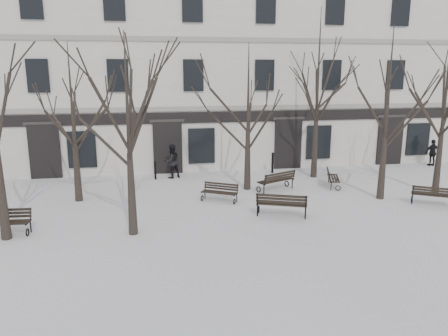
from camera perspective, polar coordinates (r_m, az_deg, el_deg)
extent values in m
plane|color=silver|center=(17.82, 5.56, -6.05)|extent=(100.00, 100.00, 0.00)
cube|color=silver|center=(29.58, -1.19, 12.35)|extent=(40.00, 10.00, 11.00)
cube|color=gray|center=(24.72, 0.69, 7.84)|extent=(40.00, 0.12, 0.25)
cube|color=gray|center=(24.67, 0.72, 16.44)|extent=(40.00, 0.12, 0.25)
cube|color=black|center=(24.76, 0.70, 6.69)|extent=(40.00, 0.10, 0.60)
cube|color=black|center=(25.09, -22.35, 2.00)|extent=(1.60, 0.22, 2.90)
cube|color=#2D2B28|center=(24.84, -22.67, 5.38)|extent=(1.90, 0.08, 0.18)
cube|color=black|center=(24.76, -18.06, 2.32)|extent=(1.50, 0.14, 2.00)
cube|color=black|center=(24.55, -7.36, 2.64)|extent=(1.60, 0.22, 2.90)
cube|color=#2D2B28|center=(24.29, -7.46, 6.11)|extent=(1.90, 0.08, 0.18)
cube|color=black|center=(24.72, -2.96, 2.92)|extent=(1.50, 0.14, 2.00)
cube|color=black|center=(25.85, 8.34, 3.12)|extent=(1.60, 0.22, 2.90)
cube|color=#2D2B28|center=(25.61, 8.48, 6.42)|extent=(1.90, 0.08, 0.18)
cube|color=black|center=(26.52, 12.24, 3.32)|extent=(1.50, 0.14, 2.00)
cube|color=black|center=(28.58, 20.82, 3.34)|extent=(1.60, 0.22, 2.90)
cube|color=#2D2B28|center=(28.36, 21.10, 6.32)|extent=(1.90, 0.08, 0.18)
cube|color=black|center=(29.60, 23.98, 3.47)|extent=(1.50, 0.14, 2.00)
cube|color=black|center=(24.73, -23.14, 11.02)|extent=(1.10, 0.14, 1.70)
cube|color=black|center=(24.95, -23.90, 19.28)|extent=(1.10, 0.14, 1.70)
cube|color=black|center=(24.19, -13.68, 11.65)|extent=(1.10, 0.14, 1.70)
cube|color=black|center=(24.41, -14.15, 20.12)|extent=(1.10, 0.14, 1.70)
cube|color=black|center=(24.30, -4.02, 11.98)|extent=(1.10, 0.14, 1.70)
cube|color=black|center=(24.52, -4.16, 20.42)|extent=(1.10, 0.14, 1.70)
cube|color=black|center=(25.06, 5.31, 11.98)|extent=(1.10, 0.14, 1.70)
cube|color=black|center=(25.27, 5.49, 20.17)|extent=(1.10, 0.14, 1.70)
cube|color=black|center=(26.41, 13.88, 11.71)|extent=(1.10, 0.14, 1.70)
cube|color=black|center=(26.61, 14.32, 19.47)|extent=(1.10, 0.14, 1.70)
cube|color=black|center=(28.27, 21.45, 11.26)|extent=(1.10, 0.14, 1.70)
cube|color=black|center=(28.45, 22.07, 18.50)|extent=(1.10, 0.14, 1.70)
cone|color=black|center=(16.55, -27.08, -2.67)|extent=(0.34, 0.34, 3.46)
cone|color=black|center=(15.61, -11.97, -3.39)|extent=(0.34, 0.34, 2.93)
cone|color=black|center=(20.71, 20.02, 0.46)|extent=(0.34, 0.34, 3.18)
cone|color=black|center=(22.51, 26.20, 0.78)|extent=(0.34, 0.34, 3.12)
cone|color=black|center=(20.24, -18.67, -0.14)|extent=(0.34, 0.34, 2.88)
cone|color=black|center=(21.05, 3.09, 1.06)|extent=(0.34, 0.34, 2.92)
cone|color=black|center=(23.89, 11.80, 3.16)|extent=(0.34, 0.34, 3.70)
torus|color=black|center=(16.97, -24.29, -7.66)|extent=(0.07, 0.29, 0.29)
cylinder|color=black|center=(17.26, -23.94, -6.98)|extent=(0.05, 0.05, 0.45)
cube|color=black|center=(17.03, -24.19, -6.47)|extent=(0.10, 0.55, 0.05)
cube|color=black|center=(17.12, -27.14, -6.59)|extent=(1.80, 0.24, 0.04)
cube|color=black|center=(17.25, -26.97, -6.44)|extent=(1.80, 0.24, 0.04)
cube|color=black|center=(17.37, -26.81, -6.29)|extent=(1.80, 0.24, 0.04)
cube|color=black|center=(17.49, -26.64, -6.14)|extent=(1.80, 0.24, 0.04)
cube|color=black|center=(17.49, -26.64, -5.70)|extent=(1.80, 0.19, 0.09)
cube|color=black|center=(17.47, -26.65, -5.30)|extent=(1.80, 0.19, 0.09)
cube|color=black|center=(17.46, -26.67, -4.90)|extent=(1.80, 0.19, 0.09)
cylinder|color=black|center=(17.20, -23.98, -5.56)|extent=(0.05, 0.15, 0.50)
torus|color=black|center=(17.80, 10.60, -5.71)|extent=(0.17, 0.32, 0.32)
cylinder|color=black|center=(17.39, 10.58, -5.83)|extent=(0.06, 0.06, 0.50)
cube|color=black|center=(17.50, 10.63, -4.85)|extent=(0.28, 0.59, 0.06)
torus|color=black|center=(17.91, 4.55, -5.41)|extent=(0.17, 0.32, 0.32)
cylinder|color=black|center=(17.50, 4.39, -5.52)|extent=(0.06, 0.06, 0.50)
cube|color=black|center=(17.61, 4.49, -4.55)|extent=(0.28, 0.59, 0.06)
cube|color=black|center=(17.76, 7.61, -4.41)|extent=(1.89, 0.83, 0.04)
cube|color=black|center=(17.61, 7.57, -4.56)|extent=(1.89, 0.83, 0.04)
cube|color=black|center=(17.46, 7.54, -4.70)|extent=(1.89, 0.83, 0.04)
cube|color=black|center=(17.32, 7.50, -4.86)|extent=(1.89, 0.83, 0.04)
cube|color=black|center=(17.23, 7.50, -4.45)|extent=(1.86, 0.77, 0.10)
cube|color=black|center=(17.17, 7.51, -4.05)|extent=(1.86, 0.77, 0.10)
cube|color=black|center=(17.11, 7.52, -3.64)|extent=(1.86, 0.77, 0.10)
cylinder|color=black|center=(17.16, 10.64, -4.44)|extent=(0.10, 0.16, 0.55)
cylinder|color=black|center=(17.27, 4.38, -4.13)|extent=(0.10, 0.16, 0.55)
torus|color=black|center=(21.02, 23.31, -3.72)|extent=(0.19, 0.27, 0.29)
cylinder|color=black|center=(20.66, 23.36, -3.77)|extent=(0.05, 0.05, 0.44)
cube|color=black|center=(20.77, 23.40, -3.05)|extent=(0.32, 0.49, 0.05)
cube|color=black|center=(21.04, 25.66, -3.02)|extent=(1.56, 1.00, 0.03)
cube|color=black|center=(20.91, 25.69, -3.11)|extent=(1.56, 1.00, 0.03)
cube|color=black|center=(20.77, 25.72, -3.21)|extent=(1.56, 1.00, 0.03)
cube|color=black|center=(20.64, 25.75, -3.31)|extent=(1.56, 1.00, 0.03)
cube|color=black|center=(20.57, 25.79, -3.00)|extent=(1.54, 0.95, 0.09)
cube|color=black|center=(20.52, 25.82, -2.70)|extent=(1.54, 0.95, 0.09)
cube|color=black|center=(20.47, 25.86, -2.39)|extent=(1.54, 0.95, 0.09)
cylinder|color=black|center=(20.48, 23.48, -2.70)|extent=(0.11, 0.14, 0.49)
torus|color=black|center=(19.50, -2.87, -3.94)|extent=(0.17, 0.25, 0.26)
cylinder|color=black|center=(19.76, -2.50, -3.48)|extent=(0.04, 0.04, 0.40)
cube|color=black|center=(19.57, -2.69, -3.04)|extent=(0.29, 0.45, 0.04)
torus|color=black|center=(18.98, 1.37, -4.40)|extent=(0.17, 0.25, 0.26)
cylinder|color=black|center=(19.25, 1.68, -3.92)|extent=(0.04, 0.04, 0.40)
cube|color=black|center=(19.05, 1.53, -3.47)|extent=(0.29, 0.45, 0.04)
cube|color=black|center=(19.11, -0.82, -3.36)|extent=(1.43, 0.88, 0.03)
cube|color=black|center=(19.23, -0.69, -3.26)|extent=(1.43, 0.88, 0.03)
cube|color=black|center=(19.34, -0.55, -3.16)|extent=(1.43, 0.88, 0.03)
cube|color=black|center=(19.45, -0.42, -3.07)|extent=(1.43, 0.88, 0.03)
cube|color=black|center=(19.45, -0.39, -2.71)|extent=(1.40, 0.84, 0.08)
cube|color=black|center=(19.44, -0.37, -2.39)|extent=(1.40, 0.84, 0.08)
cube|color=black|center=(19.43, -0.35, -2.08)|extent=(1.40, 0.84, 0.08)
cylinder|color=black|center=(19.72, -2.44, -2.37)|extent=(0.10, 0.13, 0.44)
cylinder|color=black|center=(19.21, 1.76, -2.78)|extent=(0.10, 0.13, 0.44)
torus|color=black|center=(22.01, 8.19, -2.04)|extent=(0.18, 0.30, 0.31)
cylinder|color=black|center=(21.72, 8.90, -2.02)|extent=(0.05, 0.05, 0.48)
cube|color=black|center=(21.79, 8.57, -1.30)|extent=(0.30, 0.56, 0.05)
torus|color=black|center=(20.83, 4.54, -2.80)|extent=(0.18, 0.30, 0.31)
cylinder|color=black|center=(20.52, 5.23, -2.79)|extent=(0.05, 0.05, 0.48)
cube|color=black|center=(20.60, 4.90, -2.03)|extent=(0.30, 0.56, 0.05)
cube|color=black|center=(21.35, 6.36, -1.47)|extent=(1.79, 0.91, 0.04)
cube|color=black|center=(21.24, 6.63, -1.55)|extent=(1.79, 0.91, 0.04)
cube|color=black|center=(21.13, 6.90, -1.63)|extent=(1.79, 0.91, 0.04)
cube|color=black|center=(21.02, 7.18, -1.71)|extent=(1.79, 0.91, 0.04)
cube|color=black|center=(20.96, 7.27, -1.37)|extent=(1.77, 0.86, 0.10)
cube|color=black|center=(20.91, 7.32, -1.04)|extent=(1.77, 0.86, 0.10)
cube|color=black|center=(20.87, 7.38, -0.71)|extent=(1.77, 0.86, 0.10)
cylinder|color=black|center=(21.55, 9.10, -0.89)|extent=(0.10, 0.16, 0.53)
cylinder|color=black|center=(20.34, 5.42, -1.60)|extent=(0.10, 0.16, 0.53)
torus|color=black|center=(21.78, 14.67, -2.55)|extent=(0.27, 0.13, 0.27)
cylinder|color=black|center=(21.72, 13.80, -2.32)|extent=(0.05, 0.05, 0.42)
cube|color=black|center=(21.69, 14.27, -1.80)|extent=(0.50, 0.21, 0.05)
torus|color=black|center=(23.30, 14.31, -1.53)|extent=(0.27, 0.13, 0.27)
cylinder|color=black|center=(23.25, 13.50, -1.32)|extent=(0.05, 0.05, 0.42)
cube|color=black|center=(23.21, 13.94, -0.83)|extent=(0.50, 0.21, 0.05)
cube|color=black|center=(22.46, 14.62, -1.27)|extent=(0.63, 1.60, 0.03)
cube|color=black|center=(22.45, 14.29, -1.26)|extent=(0.63, 1.60, 0.03)
cube|color=black|center=(22.44, 13.96, -1.25)|extent=(0.63, 1.60, 0.03)
cube|color=black|center=(22.43, 13.63, -1.24)|extent=(0.63, 1.60, 0.03)
cube|color=black|center=(22.40, 13.55, -0.94)|extent=(0.58, 1.59, 0.08)
cube|color=black|center=(22.37, 13.52, -0.66)|extent=(0.58, 1.59, 0.08)
cube|color=black|center=(22.34, 13.48, -0.38)|extent=(0.58, 1.59, 0.08)
cylinder|color=black|center=(21.62, 13.66, -1.31)|extent=(0.14, 0.08, 0.46)
cylinder|color=black|center=(23.15, 13.37, -0.36)|extent=(0.14, 0.08, 0.46)
cylinder|color=black|center=(23.41, -8.96, -0.41)|extent=(0.11, 0.11, 0.90)
sphere|color=black|center=(23.31, -8.99, 0.72)|extent=(0.13, 0.13, 0.13)
cylinder|color=black|center=(24.71, 6.36, 0.59)|extent=(0.13, 0.13, 1.08)
sphere|color=black|center=(24.60, 6.39, 1.87)|extent=(0.15, 0.15, 0.15)
imported|color=black|center=(23.75, -6.78, -1.27)|extent=(1.10, 1.02, 1.83)
imported|color=black|center=(29.34, 25.45, 0.27)|extent=(0.96, 0.45, 1.60)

